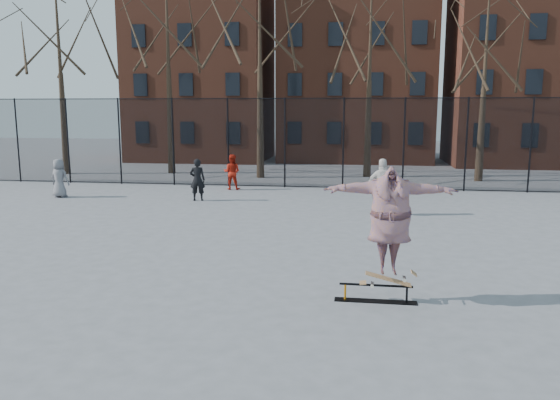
# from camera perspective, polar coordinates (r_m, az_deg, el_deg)

# --- Properties ---
(ground) EXTENTS (100.00, 100.00, 0.00)m
(ground) POSITION_cam_1_polar(r_m,az_deg,el_deg) (11.88, -1.64, -7.68)
(ground) COLOR slate
(skate_rail) EXTENTS (1.51, 0.23, 0.33)m
(skate_rail) POSITION_cam_1_polar(r_m,az_deg,el_deg) (10.34, 9.96, -9.72)
(skate_rail) COLOR black
(skate_rail) RESTS_ON ground
(skateboard) EXTENTS (0.91, 0.22, 0.11)m
(skateboard) POSITION_cam_1_polar(r_m,az_deg,el_deg) (10.27, 11.23, -8.39)
(skateboard) COLOR olive
(skateboard) RESTS_ON skate_rail
(skater) EXTENTS (2.46, 0.88, 1.96)m
(skater) POSITION_cam_1_polar(r_m,az_deg,el_deg) (10.00, 11.42, -2.74)
(skater) COLOR #653E9C
(skater) RESTS_ON skateboard
(bystander_grey) EXTENTS (0.80, 0.57, 1.55)m
(bystander_grey) POSITION_cam_1_polar(r_m,az_deg,el_deg) (23.49, -22.06, 2.13)
(bystander_grey) COLOR slate
(bystander_grey) RESTS_ON ground
(bystander_black) EXTENTS (0.64, 0.47, 1.62)m
(bystander_black) POSITION_cam_1_polar(r_m,az_deg,el_deg) (21.23, -8.62, 2.11)
(bystander_black) COLOR black
(bystander_black) RESTS_ON ground
(bystander_red) EXTENTS (0.76, 0.60, 1.54)m
(bystander_red) POSITION_cam_1_polar(r_m,az_deg,el_deg) (23.99, -5.05, 2.93)
(bystander_red) COLOR #AC1D0F
(bystander_red) RESTS_ON ground
(bystander_white) EXTENTS (1.13, 0.53, 1.89)m
(bystander_white) POSITION_cam_1_polar(r_m,az_deg,el_deg) (18.40, 10.68, 1.34)
(bystander_white) COLOR silver
(bystander_white) RESTS_ON ground
(fence) EXTENTS (34.03, 0.07, 4.00)m
(fence) POSITION_cam_1_polar(r_m,az_deg,el_deg) (24.29, 3.76, 6.07)
(fence) COLOR black
(fence) RESTS_ON ground
(tree_row) EXTENTS (33.66, 7.46, 10.67)m
(tree_row) POSITION_cam_1_polar(r_m,az_deg,el_deg) (28.66, 4.12, 17.21)
(tree_row) COLOR black
(tree_row) RESTS_ON ground
(rowhouses) EXTENTS (29.00, 7.00, 13.00)m
(rowhouses) POSITION_cam_1_polar(r_m,az_deg,el_deg) (37.27, 6.73, 13.39)
(rowhouses) COLOR brown
(rowhouses) RESTS_ON ground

